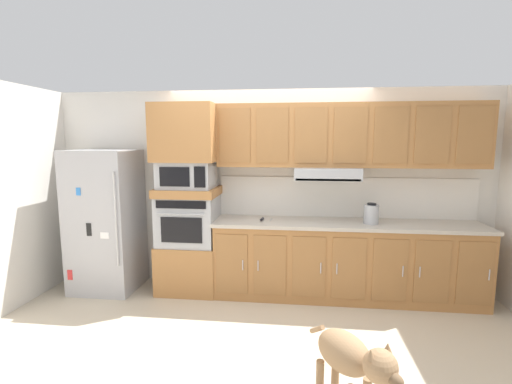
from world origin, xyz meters
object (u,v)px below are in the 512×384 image
Objects in this scene: refrigerator at (106,220)px; electric_kettle at (371,214)px; microwave at (188,175)px; screwdriver at (263,219)px; dog at (351,358)px; built_in_oven at (189,220)px.

refrigerator is 7.33× the size of electric_kettle.
microwave is (1.05, 0.07, 0.58)m from refrigerator.
electric_kettle reaches higher than screwdriver.
refrigerator reaches higher than microwave.
microwave is at bearing -174.28° from dog.
built_in_oven is 0.56m from microwave.
built_in_oven is 2.63m from dog.
built_in_oven is at bearing 3.68° from refrigerator.
built_in_oven reaches higher than electric_kettle.
microwave is (0.00, -0.00, 0.56)m from built_in_oven.
refrigerator is 1.05m from built_in_oven.
dog is (0.79, -1.91, -0.53)m from screwdriver.
built_in_oven is at bearing 179.23° from microwave.
screwdriver is 2.13m from dog.
screwdriver is at bearing 178.64° from electric_kettle.
microwave reaches higher than built_in_oven.
screwdriver is at bearing 166.57° from dog.
electric_kettle is (2.18, -0.05, -0.43)m from microwave.
microwave is 2.79m from dog.
refrigerator is 1.20m from microwave.
electric_kettle reaches higher than dog.
screwdriver is 0.59× the size of electric_kettle.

